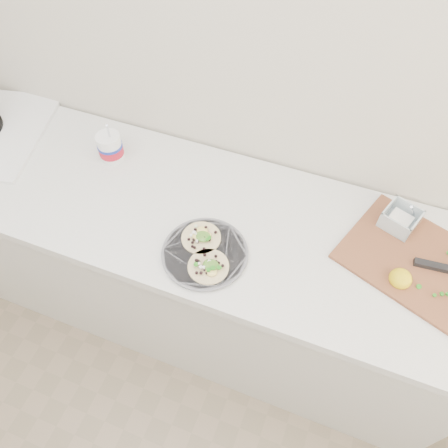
% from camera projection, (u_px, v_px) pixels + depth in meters
% --- Properties ---
extents(counter, '(2.44, 0.66, 0.90)m').
position_uv_depth(counter, '(176.00, 262.00, 1.96)').
color(counter, silver).
rests_on(counter, ground).
extents(taco_plate, '(0.29, 0.29, 0.04)m').
position_uv_depth(taco_plate, '(205.00, 252.00, 1.44)').
color(taco_plate, slate).
rests_on(taco_plate, counter).
extents(tub, '(0.10, 0.10, 0.21)m').
position_uv_depth(tub, '(110.00, 146.00, 1.67)').
color(tub, white).
rests_on(tub, counter).
extents(cutboard, '(0.60, 0.51, 0.08)m').
position_uv_depth(cutboard, '(424.00, 258.00, 1.42)').
color(cutboard, brown).
rests_on(cutboard, counter).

